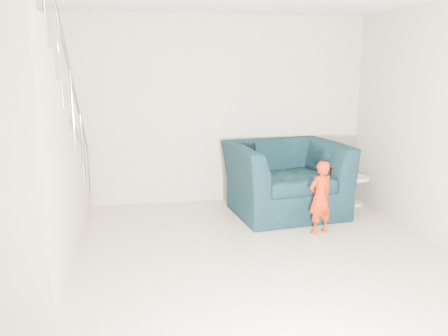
{
  "coord_description": "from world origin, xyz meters",
  "views": [
    {
      "loc": [
        -0.76,
        -4.05,
        2.07
      ],
      "look_at": [
        0.15,
        1.2,
        0.85
      ],
      "focal_mm": 38.0,
      "sensor_mm": 36.0,
      "label": 1
    }
  ],
  "objects_px": {
    "toddler": "(320,198)",
    "armchair": "(286,178)",
    "side_table": "(354,185)",
    "staircase": "(11,182)"
  },
  "relations": [
    {
      "from": "side_table",
      "to": "staircase",
      "type": "xyz_separation_m",
      "value": [
        -4.25,
        -1.65,
        0.66
      ]
    },
    {
      "from": "armchair",
      "to": "side_table",
      "type": "distance_m",
      "value": 1.14
    },
    {
      "from": "staircase",
      "to": "toddler",
      "type": "bearing_deg",
      "value": 10.24
    },
    {
      "from": "armchair",
      "to": "side_table",
      "type": "height_order",
      "value": "armchair"
    },
    {
      "from": "armchair",
      "to": "staircase",
      "type": "height_order",
      "value": "staircase"
    },
    {
      "from": "side_table",
      "to": "staircase",
      "type": "distance_m",
      "value": 4.61
    },
    {
      "from": "side_table",
      "to": "toddler",
      "type": "bearing_deg",
      "value": -131.52
    },
    {
      "from": "armchair",
      "to": "staircase",
      "type": "xyz_separation_m",
      "value": [
        -3.15,
        -1.46,
        0.46
      ]
    },
    {
      "from": "armchair",
      "to": "toddler",
      "type": "distance_m",
      "value": 0.88
    },
    {
      "from": "toddler",
      "to": "armchair",
      "type": "bearing_deg",
      "value": -98.76
    }
  ]
}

